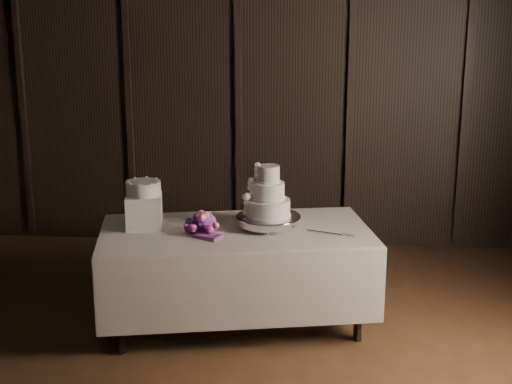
# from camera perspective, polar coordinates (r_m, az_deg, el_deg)

# --- Properties ---
(room) EXTENTS (6.08, 7.08, 3.08)m
(room) POSITION_cam_1_polar(r_m,az_deg,el_deg) (3.69, -7.16, 1.16)
(room) COLOR black
(room) RESTS_ON ground
(display_table) EXTENTS (2.16, 1.41, 0.76)m
(display_table) POSITION_cam_1_polar(r_m,az_deg,el_deg) (5.39, -1.60, -6.50)
(display_table) COLOR beige
(display_table) RESTS_ON ground
(cake_stand) EXTENTS (0.50, 0.50, 0.09)m
(cake_stand) POSITION_cam_1_polar(r_m,az_deg,el_deg) (5.31, 1.01, -2.40)
(cake_stand) COLOR silver
(cake_stand) RESTS_ON display_table
(wedding_cake) EXTENTS (0.36, 0.32, 0.38)m
(wedding_cake) POSITION_cam_1_polar(r_m,az_deg,el_deg) (5.24, 0.70, -0.38)
(wedding_cake) COLOR white
(wedding_cake) RESTS_ON cake_stand
(bouquet) EXTENTS (0.46, 0.50, 0.19)m
(bouquet) POSITION_cam_1_polar(r_m,az_deg,el_deg) (5.19, -4.25, -2.59)
(bouquet) COLOR #C95277
(bouquet) RESTS_ON display_table
(box_pedestal) EXTENTS (0.30, 0.30, 0.25)m
(box_pedestal) POSITION_cam_1_polar(r_m,az_deg,el_deg) (5.36, -8.94, -1.53)
(box_pedestal) COLOR white
(box_pedestal) RESTS_ON display_table
(small_cake) EXTENTS (0.31, 0.31, 0.10)m
(small_cake) POSITION_cam_1_polar(r_m,az_deg,el_deg) (5.31, -9.01, 0.30)
(small_cake) COLOR white
(small_cake) RESTS_ON box_pedestal
(cake_knife) EXTENTS (0.35, 0.15, 0.01)m
(cake_knife) POSITION_cam_1_polar(r_m,az_deg,el_deg) (5.21, 5.47, -3.25)
(cake_knife) COLOR silver
(cake_knife) RESTS_ON display_table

